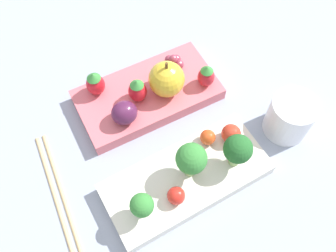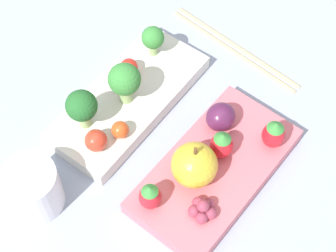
{
  "view_description": "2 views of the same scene",
  "coord_description": "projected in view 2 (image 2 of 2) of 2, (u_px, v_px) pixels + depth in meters",
  "views": [
    {
      "loc": [
        0.09,
        0.23,
        0.48
      ],
      "look_at": [
        -0.0,
        -0.0,
        0.03
      ],
      "focal_mm": 40.0,
      "sensor_mm": 36.0,
      "label": 1
    },
    {
      "loc": [
        -0.26,
        -0.25,
        0.59
      ],
      "look_at": [
        -0.0,
        -0.0,
        0.03
      ],
      "focal_mm": 60.0,
      "sensor_mm": 36.0,
      "label": 2
    }
  ],
  "objects": [
    {
      "name": "ground_plane",
      "position": [
        168.0,
        136.0,
        0.69
      ],
      "size": [
        4.0,
        4.0,
        0.0
      ],
      "primitive_type": "plane",
      "color": "#939EB2"
    },
    {
      "name": "bento_box_savoury",
      "position": [
        127.0,
        100.0,
        0.71
      ],
      "size": [
        0.23,
        0.12,
        0.02
      ],
      "color": "silver",
      "rests_on": "ground_plane"
    },
    {
      "name": "bento_box_fruit",
      "position": [
        212.0,
        173.0,
        0.65
      ],
      "size": [
        0.22,
        0.13,
        0.02
      ],
      "color": "#DB6670",
      "rests_on": "ground_plane"
    },
    {
      "name": "broccoli_floret_0",
      "position": [
        153.0,
        39.0,
        0.71
      ],
      "size": [
        0.03,
        0.03,
        0.05
      ],
      "color": "#93B770",
      "rests_on": "bento_box_savoury"
    },
    {
      "name": "broccoli_floret_1",
      "position": [
        125.0,
        80.0,
        0.67
      ],
      "size": [
        0.04,
        0.04,
        0.06
      ],
      "color": "#93B770",
      "rests_on": "bento_box_savoury"
    },
    {
      "name": "broccoli_floret_2",
      "position": [
        82.0,
        107.0,
        0.65
      ],
      "size": [
        0.04,
        0.04,
        0.06
      ],
      "color": "#93B770",
      "rests_on": "bento_box_savoury"
    },
    {
      "name": "cherry_tomato_0",
      "position": [
        120.0,
        130.0,
        0.66
      ],
      "size": [
        0.02,
        0.02,
        0.02
      ],
      "color": "#DB4C1E",
      "rests_on": "bento_box_savoury"
    },
    {
      "name": "cherry_tomato_1",
      "position": [
        129.0,
        67.0,
        0.71
      ],
      "size": [
        0.02,
        0.02,
        0.02
      ],
      "color": "red",
      "rests_on": "bento_box_savoury"
    },
    {
      "name": "cherry_tomato_2",
      "position": [
        96.0,
        140.0,
        0.65
      ],
      "size": [
        0.03,
        0.03,
        0.03
      ],
      "color": "red",
      "rests_on": "bento_box_savoury"
    },
    {
      "name": "apple",
      "position": [
        194.0,
        165.0,
        0.62
      ],
      "size": [
        0.05,
        0.05,
        0.06
      ],
      "color": "gold",
      "rests_on": "bento_box_fruit"
    },
    {
      "name": "strawberry_0",
      "position": [
        222.0,
        144.0,
        0.64
      ],
      "size": [
        0.03,
        0.03,
        0.04
      ],
      "color": "red",
      "rests_on": "bento_box_fruit"
    },
    {
      "name": "strawberry_1",
      "position": [
        274.0,
        134.0,
        0.65
      ],
      "size": [
        0.03,
        0.03,
        0.04
      ],
      "color": "red",
      "rests_on": "bento_box_fruit"
    },
    {
      "name": "strawberry_2",
      "position": [
        150.0,
        196.0,
        0.61
      ],
      "size": [
        0.03,
        0.03,
        0.04
      ],
      "color": "red",
      "rests_on": "bento_box_fruit"
    },
    {
      "name": "plum",
      "position": [
        221.0,
        117.0,
        0.66
      ],
      "size": [
        0.04,
        0.03,
        0.03
      ],
      "color": "#511E42",
      "rests_on": "bento_box_fruit"
    },
    {
      "name": "grape_cluster",
      "position": [
        203.0,
        209.0,
        0.61
      ],
      "size": [
        0.03,
        0.03,
        0.02
      ],
      "color": "#93384C",
      "rests_on": "bento_box_fruit"
    },
    {
      "name": "drinking_cup",
      "position": [
        32.0,
        189.0,
        0.62
      ],
      "size": [
        0.06,
        0.06,
        0.06
      ],
      "color": "white",
      "rests_on": "ground_plane"
    },
    {
      "name": "chopsticks_pair",
      "position": [
        235.0,
        47.0,
        0.77
      ],
      "size": [
        0.02,
        0.21,
        0.01
      ],
      "color": "tan",
      "rests_on": "ground_plane"
    }
  ]
}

